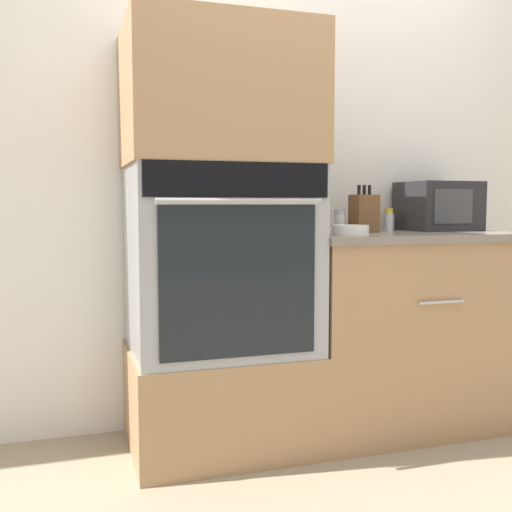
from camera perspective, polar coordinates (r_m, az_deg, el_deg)
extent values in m
plane|color=gray|center=(2.60, 7.11, -18.88)|extent=(12.00, 12.00, 0.00)
cube|color=silver|center=(2.97, 2.20, 8.82)|extent=(8.00, 0.05, 2.50)
cube|color=#A87F56|center=(2.67, -3.40, -13.31)|extent=(0.77, 0.60, 0.43)
cube|color=#9EA0A5|center=(2.54, -3.47, -0.29)|extent=(0.75, 0.59, 0.78)
cube|color=black|center=(2.25, -1.62, 7.30)|extent=(0.72, 0.01, 0.13)
cube|color=#33E54C|center=(2.24, -1.59, 7.30)|extent=(0.09, 0.00, 0.03)
cube|color=black|center=(2.26, -1.60, -2.37)|extent=(0.61, 0.01, 0.59)
cylinder|color=#9EA0A5|center=(2.22, -1.39, 5.23)|extent=(0.63, 0.02, 0.02)
cube|color=#A87F56|center=(2.57, -3.55, 14.80)|extent=(0.77, 0.60, 0.56)
cube|color=#A87F56|center=(2.95, 13.66, -7.09)|extent=(1.00, 0.60, 0.88)
cube|color=slate|center=(2.89, 13.84, 1.88)|extent=(1.02, 0.63, 0.03)
cylinder|color=#B7B7BC|center=(2.65, 17.26, -4.22)|extent=(0.22, 0.01, 0.01)
cube|color=#232326|center=(3.14, 16.92, 4.56)|extent=(0.34, 0.31, 0.24)
cube|color=#3D3D3F|center=(3.00, 18.30, 4.52)|extent=(0.21, 0.01, 0.16)
cube|color=brown|center=(2.85, 10.24, 4.01)|extent=(0.11, 0.11, 0.17)
cylinder|color=black|center=(2.84, 9.78, 6.23)|extent=(0.02, 0.02, 0.04)
cylinder|color=black|center=(2.85, 10.27, 6.22)|extent=(0.02, 0.02, 0.04)
cylinder|color=black|center=(2.87, 10.75, 6.21)|extent=(0.02, 0.02, 0.04)
cylinder|color=white|center=(2.57, 8.99, 2.46)|extent=(0.15, 0.15, 0.04)
cylinder|color=silver|center=(2.93, 12.49, 3.13)|extent=(0.04, 0.04, 0.09)
cylinder|color=gold|center=(2.93, 12.51, 4.22)|extent=(0.04, 0.04, 0.02)
cylinder|color=silver|center=(2.80, 5.04, 3.11)|extent=(0.06, 0.06, 0.08)
cylinder|color=gold|center=(2.79, 5.05, 4.19)|extent=(0.05, 0.05, 0.02)
cylinder|color=silver|center=(3.10, 12.56, 3.05)|extent=(0.05, 0.05, 0.07)
cylinder|color=gold|center=(3.10, 12.58, 3.86)|extent=(0.05, 0.05, 0.02)
cylinder|color=silver|center=(2.82, 7.99, 3.09)|extent=(0.06, 0.06, 0.08)
cylinder|color=#B7B7BC|center=(2.82, 8.01, 4.16)|extent=(0.05, 0.05, 0.02)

